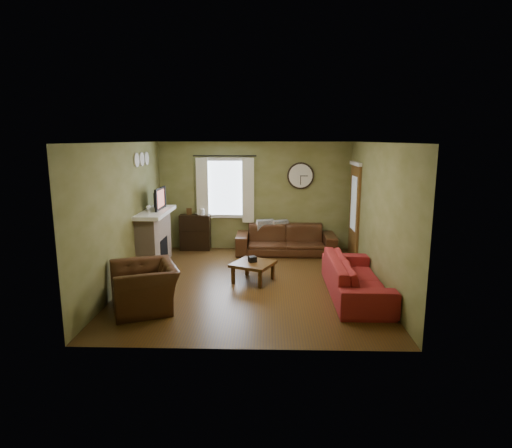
{
  "coord_description": "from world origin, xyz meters",
  "views": [
    {
      "loc": [
        0.34,
        -7.67,
        2.65
      ],
      "look_at": [
        0.1,
        0.4,
        1.05
      ],
      "focal_mm": 30.0,
      "sensor_mm": 36.0,
      "label": 1
    }
  ],
  "objects_px": {
    "sofa_brown": "(286,240)",
    "sofa_red": "(356,278)",
    "armchair": "(144,287)",
    "coffee_table": "(253,272)",
    "bookshelf": "(195,232)"
  },
  "relations": [
    {
      "from": "bookshelf",
      "to": "sofa_brown",
      "type": "bearing_deg",
      "value": -7.76
    },
    {
      "from": "sofa_brown",
      "to": "bookshelf",
      "type": "bearing_deg",
      "value": 172.24
    },
    {
      "from": "armchair",
      "to": "sofa_red",
      "type": "bearing_deg",
      "value": 77.77
    },
    {
      "from": "sofa_brown",
      "to": "armchair",
      "type": "bearing_deg",
      "value": -124.77
    },
    {
      "from": "armchair",
      "to": "coffee_table",
      "type": "distance_m",
      "value": 2.17
    },
    {
      "from": "sofa_red",
      "to": "coffee_table",
      "type": "height_order",
      "value": "sofa_red"
    },
    {
      "from": "bookshelf",
      "to": "sofa_brown",
      "type": "relative_size",
      "value": 0.37
    },
    {
      "from": "armchair",
      "to": "coffee_table",
      "type": "bearing_deg",
      "value": 106.19
    },
    {
      "from": "sofa_brown",
      "to": "sofa_red",
      "type": "relative_size",
      "value": 1.03
    },
    {
      "from": "bookshelf",
      "to": "sofa_red",
      "type": "xyz_separation_m",
      "value": [
        3.28,
        -3.05,
        -0.1
      ]
    },
    {
      "from": "sofa_brown",
      "to": "armchair",
      "type": "xyz_separation_m",
      "value": [
        -2.37,
        -3.41,
        0.02
      ]
    },
    {
      "from": "sofa_brown",
      "to": "coffee_table",
      "type": "height_order",
      "value": "sofa_brown"
    },
    {
      "from": "sofa_brown",
      "to": "sofa_red",
      "type": "bearing_deg",
      "value": -68.36
    },
    {
      "from": "bookshelf",
      "to": "coffee_table",
      "type": "bearing_deg",
      "value": -57.5
    },
    {
      "from": "bookshelf",
      "to": "coffee_table",
      "type": "relative_size",
      "value": 1.24
    }
  ]
}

